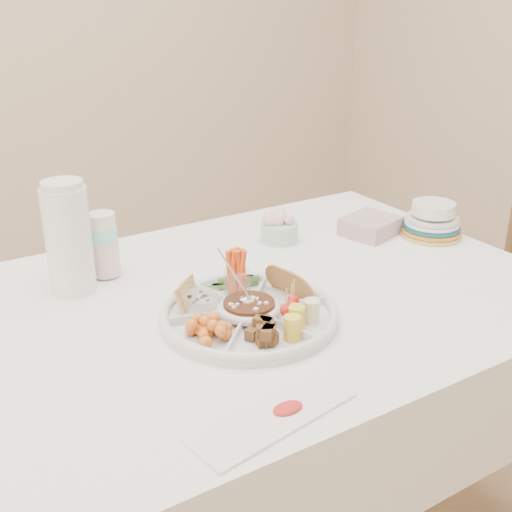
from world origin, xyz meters
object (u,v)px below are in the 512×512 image
chair (493,278)px  plate_stack (433,218)px  party_tray (249,311)px  thermos (68,236)px  dining_table (241,429)px

chair → plate_stack: size_ratio=5.72×
chair → plate_stack: chair is taller
party_tray → thermos: size_ratio=1.38×
dining_table → chair: chair is taller
thermos → plate_stack: (0.99, -0.20, -0.08)m
dining_table → party_tray: bearing=-110.5°
chair → party_tray: 1.17m
dining_table → plate_stack: bearing=4.0°
plate_stack → chair: bearing=8.9°
thermos → dining_table: bearing=-37.5°
dining_table → thermos: bearing=142.5°
dining_table → chair: bearing=5.9°
thermos → chair: bearing=-5.4°
chair → thermos: bearing=-166.4°
chair → thermos: (-1.39, 0.13, 0.40)m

